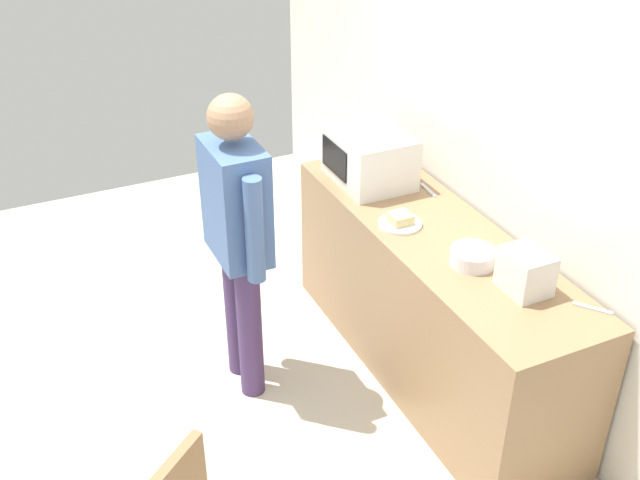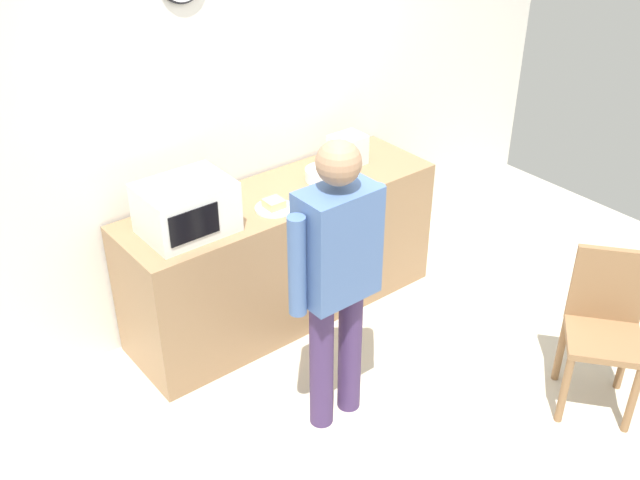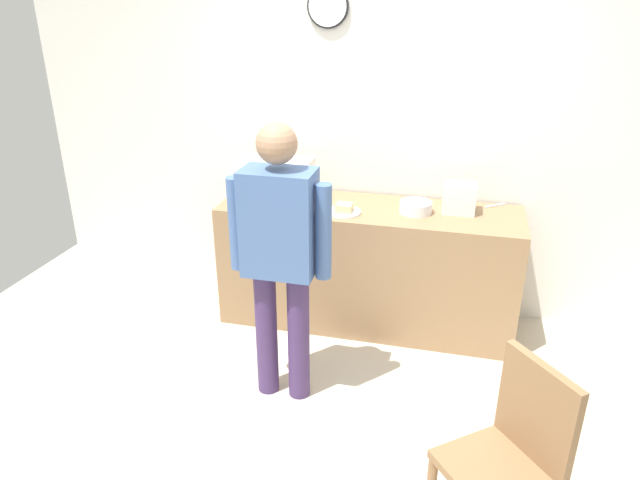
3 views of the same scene
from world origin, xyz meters
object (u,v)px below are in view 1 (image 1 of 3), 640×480
at_px(toaster, 526,271).
at_px(fork_utensil, 593,308).
at_px(person_standing, 237,228).
at_px(spoon_utensil, 428,190).
at_px(sandwich_plate, 400,221).
at_px(microwave, 369,156).
at_px(salad_bowl, 473,257).

bearing_deg(toaster, fork_utensil, 36.32).
bearing_deg(person_standing, spoon_utensil, 93.62).
xyz_separation_m(fork_utensil, person_standing, (-1.20, -1.22, 0.08)).
height_order(sandwich_plate, person_standing, person_standing).
relative_size(microwave, toaster, 2.27).
bearing_deg(toaster, spoon_utensil, 172.83).
relative_size(sandwich_plate, spoon_utensil, 1.35).
bearing_deg(person_standing, microwave, 109.88).
relative_size(sandwich_plate, fork_utensil, 1.35).
relative_size(sandwich_plate, salad_bowl, 1.04).
bearing_deg(salad_bowl, sandwich_plate, -164.83).
xyz_separation_m(toaster, fork_utensil, (0.25, 0.18, -0.10)).
distance_m(salad_bowl, spoon_utensil, 0.77).
bearing_deg(toaster, sandwich_plate, -164.31).
distance_m(salad_bowl, toaster, 0.30).
bearing_deg(toaster, person_standing, -132.46).
xyz_separation_m(sandwich_plate, person_standing, (-0.20, -0.82, 0.06)).
bearing_deg(spoon_utensil, fork_utensil, 2.55).
relative_size(salad_bowl, person_standing, 0.13).
height_order(toaster, person_standing, person_standing).
relative_size(salad_bowl, spoon_utensil, 1.29).
bearing_deg(sandwich_plate, toaster, 15.69).
bearing_deg(spoon_utensil, salad_bowl, -16.04).
bearing_deg(person_standing, fork_utensil, 45.50).
xyz_separation_m(toaster, spoon_utensil, (-1.02, 0.13, -0.10)).
height_order(salad_bowl, person_standing, person_standing).
bearing_deg(person_standing, toaster, 47.54).
bearing_deg(toaster, microwave, -174.83).
height_order(salad_bowl, fork_utensil, salad_bowl).
bearing_deg(sandwich_plate, salad_bowl, 15.17).
distance_m(toaster, fork_utensil, 0.33).
height_order(microwave, person_standing, person_standing).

